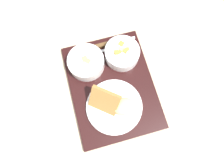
{
  "coord_description": "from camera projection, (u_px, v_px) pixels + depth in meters",
  "views": [
    {
      "loc": [
        0.2,
        -0.06,
        0.78
      ],
      "look_at": [
        0.0,
        0.0,
        0.05
      ],
      "focal_mm": 32.0,
      "sensor_mm": 36.0,
      "label": 1
    }
  ],
  "objects": [
    {
      "name": "ground_plane",
      "position": [
        112.0,
        87.0,
        0.81
      ],
      "size": [
        4.0,
        4.0,
        0.0
      ],
      "primitive_type": "plane",
      "color": "tan"
    },
    {
      "name": "serving_tray",
      "position": [
        112.0,
        87.0,
        0.8
      ],
      "size": [
        0.44,
        0.34,
        0.02
      ],
      "color": "black",
      "rests_on": "ground_plane"
    },
    {
      "name": "bowl_salad",
      "position": [
        122.0,
        53.0,
        0.79
      ],
      "size": [
        0.14,
        0.14,
        0.06
      ],
      "color": "white",
      "rests_on": "serving_tray"
    },
    {
      "name": "bowl_soup",
      "position": [
        86.0,
        62.0,
        0.78
      ],
      "size": [
        0.14,
        0.14,
        0.06
      ],
      "color": "white",
      "rests_on": "serving_tray"
    },
    {
      "name": "plate_main",
      "position": [
        114.0,
        106.0,
        0.75
      ],
      "size": [
        0.21,
        0.21,
        0.1
      ],
      "color": "white",
      "rests_on": "serving_tray"
    },
    {
      "name": "knife",
      "position": [
        103.0,
        45.0,
        0.83
      ],
      "size": [
        0.02,
        0.19,
        0.02
      ],
      "rotation": [
        0.0,
        0.0,
        1.56
      ],
      "color": "silver",
      "rests_on": "serving_tray"
    },
    {
      "name": "spoon",
      "position": [
        109.0,
        50.0,
        0.83
      ],
      "size": [
        0.04,
        0.16,
        0.01
      ],
      "rotation": [
        0.0,
        0.0,
        1.47
      ],
      "color": "silver",
      "rests_on": "serving_tray"
    }
  ]
}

